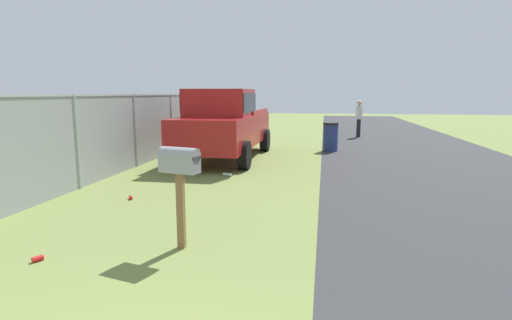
# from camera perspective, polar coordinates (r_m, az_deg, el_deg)

# --- Properties ---
(road_asphalt) EXTENTS (60.00, 5.95, 0.01)m
(road_asphalt) POSITION_cam_1_polar(r_m,az_deg,el_deg) (7.85, 31.23, -6.50)
(road_asphalt) COLOR #2D2D30
(road_asphalt) RESTS_ON ground
(mailbox) EXTENTS (0.32, 0.54, 1.31)m
(mailbox) POSITION_cam_1_polar(r_m,az_deg,el_deg) (5.15, -10.72, -1.09)
(mailbox) COLOR brown
(mailbox) RESTS_ON ground
(pickup_truck) EXTENTS (5.33, 2.18, 2.09)m
(pickup_truck) POSITION_cam_1_polar(r_m,az_deg,el_deg) (12.18, -4.51, 5.27)
(pickup_truck) COLOR maroon
(pickup_truck) RESTS_ON ground
(trash_bin) EXTENTS (0.53, 0.53, 0.99)m
(trash_bin) POSITION_cam_1_polar(r_m,az_deg,el_deg) (14.17, 10.44, 3.25)
(trash_bin) COLOR navy
(trash_bin) RESTS_ON ground
(pedestrian) EXTENTS (0.46, 0.33, 1.66)m
(pedestrian) POSITION_cam_1_polar(r_m,az_deg,el_deg) (18.96, 14.30, 6.01)
(pedestrian) COLOR black
(pedestrian) RESTS_ON ground
(fence_section) EXTENTS (15.80, 0.07, 1.96)m
(fence_section) POSITION_cam_1_polar(r_m,az_deg,el_deg) (11.36, -16.68, 4.33)
(fence_section) COLOR #9EA3A8
(fence_section) RESTS_ON ground
(litter_can_midfield_a) EXTENTS (0.14, 0.11, 0.07)m
(litter_can_midfield_a) POSITION_cam_1_polar(r_m,az_deg,el_deg) (5.56, -28.39, -12.12)
(litter_can_midfield_a) COLOR red
(litter_can_midfield_a) RESTS_ON ground
(litter_can_by_mailbox) EXTENTS (0.14, 0.12, 0.07)m
(litter_can_by_mailbox) POSITION_cam_1_polar(r_m,az_deg,el_deg) (7.98, -17.24, -5.08)
(litter_can_by_mailbox) COLOR red
(litter_can_by_mailbox) RESTS_ON ground
(litter_bottle_far_scatter) EXTENTS (0.12, 0.23, 0.07)m
(litter_bottle_far_scatter) POSITION_cam_1_polar(r_m,az_deg,el_deg) (9.78, -4.06, -2.06)
(litter_bottle_far_scatter) COLOR #B2D8BF
(litter_bottle_far_scatter) RESTS_ON ground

